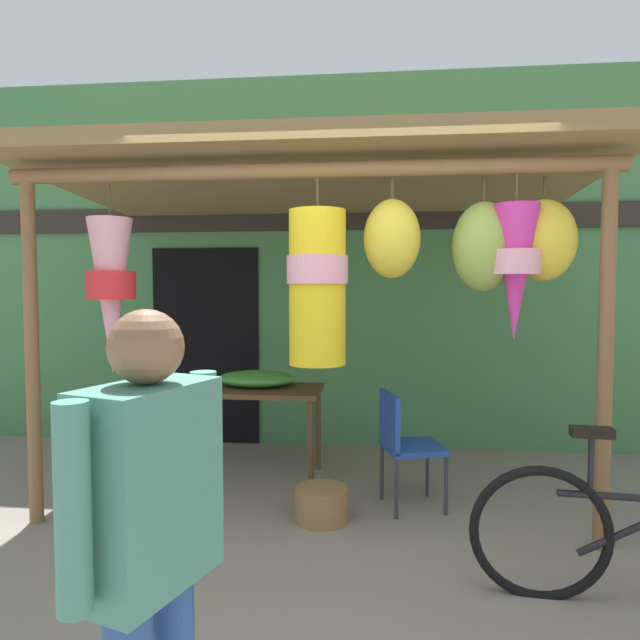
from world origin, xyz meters
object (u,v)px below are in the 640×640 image
at_px(display_table, 246,398).
at_px(wicker_basket_by_table, 321,504).
at_px(flower_heap_on_table, 257,379).
at_px(vendor_in_orange, 149,536).
at_px(folding_chair, 403,439).

height_order(display_table, wicker_basket_by_table, display_table).
xyz_separation_m(display_table, wicker_basket_by_table, (0.72, -0.81, -0.55)).
bearing_deg(flower_heap_on_table, vendor_in_orange, -83.06).
bearing_deg(wicker_basket_by_table, vendor_in_orange, -96.58).
height_order(flower_heap_on_table, wicker_basket_by_table, flower_heap_on_table).
relative_size(flower_heap_on_table, wicker_basket_by_table, 1.80).
xyz_separation_m(wicker_basket_by_table, vendor_in_orange, (-0.26, -2.23, 0.78)).
xyz_separation_m(flower_heap_on_table, wicker_basket_by_table, (0.63, -0.88, -0.71)).
height_order(folding_chair, vendor_in_orange, vendor_in_orange).
relative_size(display_table, wicker_basket_by_table, 3.50).
xyz_separation_m(folding_chair, vendor_in_orange, (-0.82, -2.52, 0.39)).
distance_m(display_table, vendor_in_orange, 3.09).
distance_m(folding_chair, vendor_in_orange, 2.68).
relative_size(wicker_basket_by_table, vendor_in_orange, 0.24).
distance_m(flower_heap_on_table, folding_chair, 1.37).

